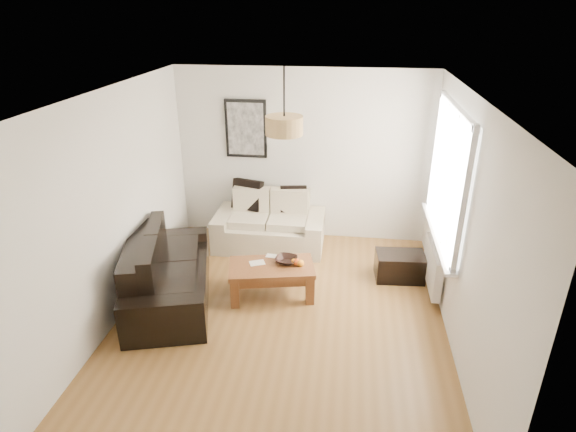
# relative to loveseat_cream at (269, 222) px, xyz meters

# --- Properties ---
(floor) EXTENTS (4.50, 4.50, 0.00)m
(floor) POSITION_rel_loveseat_cream_xyz_m (0.44, -1.78, -0.40)
(floor) COLOR brown
(floor) RESTS_ON ground
(ceiling) EXTENTS (3.80, 4.50, 0.00)m
(ceiling) POSITION_rel_loveseat_cream_xyz_m (0.44, -1.78, 2.20)
(ceiling) COLOR white
(ceiling) RESTS_ON floor
(wall_back) EXTENTS (3.80, 0.04, 2.60)m
(wall_back) POSITION_rel_loveseat_cream_xyz_m (0.44, 0.47, 0.90)
(wall_back) COLOR silver
(wall_back) RESTS_ON floor
(wall_front) EXTENTS (3.80, 0.04, 2.60)m
(wall_front) POSITION_rel_loveseat_cream_xyz_m (0.44, -4.03, 0.90)
(wall_front) COLOR silver
(wall_front) RESTS_ON floor
(wall_left) EXTENTS (0.04, 4.50, 2.60)m
(wall_left) POSITION_rel_loveseat_cream_xyz_m (-1.46, -1.78, 0.90)
(wall_left) COLOR silver
(wall_left) RESTS_ON floor
(wall_right) EXTENTS (0.04, 4.50, 2.60)m
(wall_right) POSITION_rel_loveseat_cream_xyz_m (2.34, -1.78, 0.90)
(wall_right) COLOR silver
(wall_right) RESTS_ON floor
(window_bay) EXTENTS (0.14, 1.90, 1.60)m
(window_bay) POSITION_rel_loveseat_cream_xyz_m (2.30, -0.98, 1.20)
(window_bay) COLOR white
(window_bay) RESTS_ON wall_right
(radiator) EXTENTS (0.10, 0.90, 0.52)m
(radiator) POSITION_rel_loveseat_cream_xyz_m (2.26, -0.98, -0.02)
(radiator) COLOR white
(radiator) RESTS_ON wall_right
(poster) EXTENTS (0.62, 0.04, 0.87)m
(poster) POSITION_rel_loveseat_cream_xyz_m (-0.41, 0.44, 1.30)
(poster) COLOR black
(poster) RESTS_ON wall_back
(pendant_shade) EXTENTS (0.40, 0.40, 0.20)m
(pendant_shade) POSITION_rel_loveseat_cream_xyz_m (0.44, -1.48, 1.83)
(pendant_shade) COLOR tan
(pendant_shade) RESTS_ON ceiling
(loveseat_cream) EXTENTS (1.63, 0.90, 0.81)m
(loveseat_cream) POSITION_rel_loveseat_cream_xyz_m (0.00, 0.00, 0.00)
(loveseat_cream) COLOR #B8A894
(loveseat_cream) RESTS_ON floor
(sofa_leather) EXTENTS (1.39, 2.07, 0.82)m
(sofa_leather) POSITION_rel_loveseat_cream_xyz_m (-0.99, -1.58, 0.00)
(sofa_leather) COLOR black
(sofa_leather) RESTS_ON floor
(coffee_table) EXTENTS (1.15, 0.78, 0.43)m
(coffee_table) POSITION_rel_loveseat_cream_xyz_m (0.26, -1.33, -0.19)
(coffee_table) COLOR brown
(coffee_table) RESTS_ON floor
(ottoman) EXTENTS (0.67, 0.46, 0.36)m
(ottoman) POSITION_rel_loveseat_cream_xyz_m (1.89, -0.70, -0.22)
(ottoman) COLOR black
(ottoman) RESTS_ON floor
(cushion_left) EXTENTS (0.48, 0.26, 0.46)m
(cushion_left) POSITION_rel_loveseat_cream_xyz_m (-0.37, 0.20, 0.34)
(cushion_left) COLOR black
(cushion_left) RESTS_ON loveseat_cream
(cushion_right) EXTENTS (0.41, 0.19, 0.40)m
(cushion_right) POSITION_rel_loveseat_cream_xyz_m (0.34, 0.20, 0.31)
(cushion_right) COLOR black
(cushion_right) RESTS_ON loveseat_cream
(fruit_bowl) EXTENTS (0.32, 0.32, 0.07)m
(fruit_bowl) POSITION_rel_loveseat_cream_xyz_m (0.43, -1.23, 0.06)
(fruit_bowl) COLOR black
(fruit_bowl) RESTS_ON coffee_table
(orange_a) EXTENTS (0.11, 0.11, 0.09)m
(orange_a) POSITION_rel_loveseat_cream_xyz_m (0.57, -1.27, 0.07)
(orange_a) COLOR #EC4E13
(orange_a) RESTS_ON fruit_bowl
(orange_b) EXTENTS (0.11, 0.11, 0.09)m
(orange_b) POSITION_rel_loveseat_cream_xyz_m (0.62, -1.29, 0.07)
(orange_b) COLOR orange
(orange_b) RESTS_ON fruit_bowl
(orange_c) EXTENTS (0.07, 0.07, 0.06)m
(orange_c) POSITION_rel_loveseat_cream_xyz_m (0.53, -1.25, 0.07)
(orange_c) COLOR orange
(orange_c) RESTS_ON fruit_bowl
(papers) EXTENTS (0.22, 0.19, 0.01)m
(papers) POSITION_rel_loveseat_cream_xyz_m (0.07, -1.29, 0.03)
(papers) COLOR silver
(papers) RESTS_ON coffee_table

